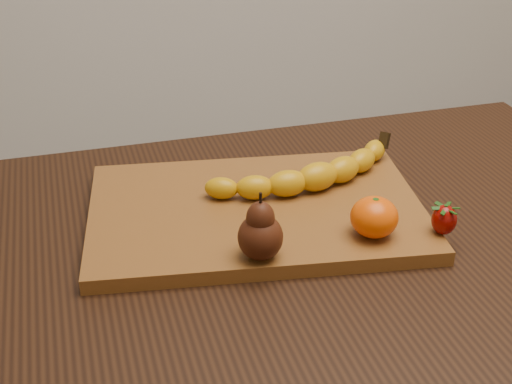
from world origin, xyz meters
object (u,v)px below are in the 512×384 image
object	(u,v)px
pear	(260,226)
cutting_board	(256,211)
table	(321,291)
mandarin	(374,217)

from	to	relation	value
pear	cutting_board	bearing A→B (deg)	76.28
table	mandarin	world-z (taller)	mandarin
table	cutting_board	bearing A→B (deg)	141.60
cutting_board	mandarin	distance (m)	0.17
table	cutting_board	distance (m)	0.15
cutting_board	table	bearing A→B (deg)	-30.06
table	mandarin	size ratio (longest dim) A/B	16.51
table	pear	xyz separation A→B (m)	(-0.11, -0.06, 0.16)
table	mandarin	bearing A→B (deg)	-50.65
cutting_board	pear	distance (m)	0.14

